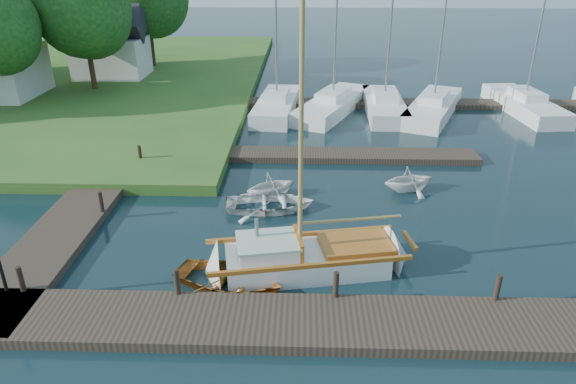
{
  "coord_description": "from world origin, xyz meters",
  "views": [
    {
      "loc": [
        0.51,
        -16.96,
        9.19
      ],
      "look_at": [
        0.0,
        0.0,
        1.2
      ],
      "focal_mm": 32.0,
      "sensor_mm": 36.0,
      "label": 1
    }
  ],
  "objects_px": {
    "mooring_post_5": "(140,154)",
    "marina_boat_2": "(384,104)",
    "house_c": "(110,48)",
    "dinghy": "(229,276)",
    "marina_boat_3": "(433,106)",
    "tender_b": "(271,183)",
    "tree_3": "(82,8)",
    "tender_a": "(270,201)",
    "sailboat": "(311,260)",
    "marina_boat_5": "(524,103)",
    "mooring_post_0": "(21,279)",
    "marina_boat_1": "(333,103)",
    "mooring_post_2": "(336,284)",
    "tender_d": "(410,177)",
    "marina_boat_0": "(277,104)",
    "mooring_post_1": "(177,282)",
    "mooring_post_4": "(101,202)",
    "mooring_post_3": "(498,287)"
  },
  "relations": [
    {
      "from": "mooring_post_1",
      "to": "marina_boat_0",
      "type": "distance_m",
      "value": 19.29
    },
    {
      "from": "tender_b",
      "to": "tree_3",
      "type": "height_order",
      "value": "tree_3"
    },
    {
      "from": "mooring_post_2",
      "to": "mooring_post_5",
      "type": "height_order",
      "value": "same"
    },
    {
      "from": "mooring_post_4",
      "to": "marina_boat_1",
      "type": "height_order",
      "value": "marina_boat_1"
    },
    {
      "from": "mooring_post_1",
      "to": "tree_3",
      "type": "height_order",
      "value": "tree_3"
    },
    {
      "from": "marina_boat_1",
      "to": "marina_boat_3",
      "type": "distance_m",
      "value": 6.14
    },
    {
      "from": "tender_b",
      "to": "mooring_post_2",
      "type": "bearing_deg",
      "value": 167.96
    },
    {
      "from": "dinghy",
      "to": "tender_a",
      "type": "relative_size",
      "value": 0.98
    },
    {
      "from": "mooring_post_0",
      "to": "mooring_post_4",
      "type": "bearing_deg",
      "value": 84.29
    },
    {
      "from": "tender_a",
      "to": "marina_boat_3",
      "type": "xyz_separation_m",
      "value": [
        9.24,
        13.05,
        0.23
      ]
    },
    {
      "from": "mooring_post_2",
      "to": "tender_b",
      "type": "relative_size",
      "value": 0.37
    },
    {
      "from": "mooring_post_1",
      "to": "marina_boat_3",
      "type": "distance_m",
      "value": 22.21
    },
    {
      "from": "mooring_post_5",
      "to": "marina_boat_2",
      "type": "relative_size",
      "value": 0.06
    },
    {
      "from": "mooring_post_3",
      "to": "marina_boat_3",
      "type": "bearing_deg",
      "value": 82.49
    },
    {
      "from": "dinghy",
      "to": "marina_boat_2",
      "type": "xyz_separation_m",
      "value": [
        7.2,
        18.46,
        0.24
      ]
    },
    {
      "from": "mooring_post_2",
      "to": "marina_boat_3",
      "type": "bearing_deg",
      "value": 69.76
    },
    {
      "from": "house_c",
      "to": "mooring_post_4",
      "type": "bearing_deg",
      "value": -72.35
    },
    {
      "from": "marina_boat_1",
      "to": "tree_3",
      "type": "xyz_separation_m",
      "value": [
        -16.39,
        3.56,
        5.25
      ]
    },
    {
      "from": "sailboat",
      "to": "house_c",
      "type": "height_order",
      "value": "sailboat"
    },
    {
      "from": "house_c",
      "to": "marina_boat_2",
      "type": "bearing_deg",
      "value": -21.52
    },
    {
      "from": "marina_boat_1",
      "to": "tree_3",
      "type": "distance_m",
      "value": 17.57
    },
    {
      "from": "mooring_post_2",
      "to": "marina_boat_1",
      "type": "height_order",
      "value": "marina_boat_1"
    },
    {
      "from": "tree_3",
      "to": "sailboat",
      "type": "bearing_deg",
      "value": -55.09
    },
    {
      "from": "marina_boat_5",
      "to": "tree_3",
      "type": "distance_m",
      "value": 29.01
    },
    {
      "from": "mooring_post_5",
      "to": "tender_a",
      "type": "distance_m",
      "value": 7.47
    },
    {
      "from": "tree_3",
      "to": "tender_d",
      "type": "bearing_deg",
      "value": -38.58
    },
    {
      "from": "tender_b",
      "to": "tender_d",
      "type": "height_order",
      "value": "tender_d"
    },
    {
      "from": "mooring_post_1",
      "to": "tender_d",
      "type": "height_order",
      "value": "tender_d"
    },
    {
      "from": "dinghy",
      "to": "marina_boat_3",
      "type": "bearing_deg",
      "value": -12.31
    },
    {
      "from": "marina_boat_2",
      "to": "marina_boat_5",
      "type": "xyz_separation_m",
      "value": [
        8.8,
        0.53,
        -0.01
      ]
    },
    {
      "from": "house_c",
      "to": "mooring_post_0",
      "type": "bearing_deg",
      "value": -76.46
    },
    {
      "from": "mooring_post_5",
      "to": "marina_boat_2",
      "type": "distance_m",
      "value": 15.62
    },
    {
      "from": "marina_boat_0",
      "to": "marina_boat_2",
      "type": "distance_m",
      "value": 6.68
    },
    {
      "from": "mooring_post_2",
      "to": "tender_d",
      "type": "height_order",
      "value": "tender_d"
    },
    {
      "from": "mooring_post_3",
      "to": "marina_boat_0",
      "type": "relative_size",
      "value": 0.08
    },
    {
      "from": "mooring_post_3",
      "to": "house_c",
      "type": "bearing_deg",
      "value": 126.53
    },
    {
      "from": "dinghy",
      "to": "marina_boat_5",
      "type": "distance_m",
      "value": 24.84
    },
    {
      "from": "marina_boat_3",
      "to": "sailboat",
      "type": "bearing_deg",
      "value": 179.4
    },
    {
      "from": "mooring_post_0",
      "to": "mooring_post_3",
      "type": "bearing_deg",
      "value": 0.0
    },
    {
      "from": "dinghy",
      "to": "tender_d",
      "type": "xyz_separation_m",
      "value": [
        6.67,
        7.04,
        0.24
      ]
    },
    {
      "from": "dinghy",
      "to": "house_c",
      "type": "height_order",
      "value": "house_c"
    },
    {
      "from": "mooring_post_4",
      "to": "marina_boat_0",
      "type": "xyz_separation_m",
      "value": [
        5.87,
        14.2,
        -0.13
      ]
    },
    {
      "from": "mooring_post_0",
      "to": "marina_boat_1",
      "type": "height_order",
      "value": "marina_boat_1"
    },
    {
      "from": "mooring_post_4",
      "to": "tender_d",
      "type": "height_order",
      "value": "tender_d"
    },
    {
      "from": "tree_3",
      "to": "tender_a",
      "type": "bearing_deg",
      "value": -52.21
    },
    {
      "from": "mooring_post_1",
      "to": "marina_boat_3",
      "type": "height_order",
      "value": "marina_boat_3"
    },
    {
      "from": "mooring_post_5",
      "to": "marina_boat_0",
      "type": "distance_m",
      "value": 10.92
    },
    {
      "from": "marina_boat_2",
      "to": "mooring_post_3",
      "type": "bearing_deg",
      "value": -177.4
    },
    {
      "from": "mooring_post_2",
      "to": "house_c",
      "type": "height_order",
      "value": "house_c"
    },
    {
      "from": "dinghy",
      "to": "marina_boat_0",
      "type": "relative_size",
      "value": 0.32
    }
  ]
}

